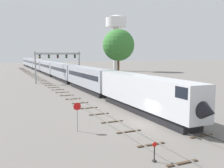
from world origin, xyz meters
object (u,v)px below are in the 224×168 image
(passenger_train, at_px, (48,67))
(trackside_tree_left, at_px, (118,45))
(signal_gantry, at_px, (58,60))
(switch_stand, at_px, (154,155))
(water_tower, at_px, (116,27))
(stop_sign, at_px, (77,113))

(passenger_train, height_order, trackside_tree_left, trackside_tree_left)
(signal_gantry, height_order, trackside_tree_left, trackside_tree_left)
(passenger_train, bearing_deg, signal_gantry, -94.86)
(signal_gantry, bearing_deg, trackside_tree_left, -25.95)
(switch_stand, relative_size, trackside_tree_left, 0.11)
(signal_gantry, height_order, water_tower, water_tower)
(signal_gantry, height_order, switch_stand, signal_gantry)
(signal_gantry, relative_size, switch_stand, 8.29)
(signal_gantry, xyz_separation_m, switch_stand, (-4.85, -52.66, -5.49))
(water_tower, xyz_separation_m, trackside_tree_left, (-19.09, -42.26, -8.98))
(water_tower, xyz_separation_m, stop_sign, (-41.07, -78.78, -16.86))
(switch_stand, bearing_deg, passenger_train, 84.87)
(passenger_train, relative_size, water_tower, 6.32)
(passenger_train, xyz_separation_m, switch_stand, (-7.10, -79.13, -2.09))
(signal_gantry, bearing_deg, stop_sign, -100.11)
(switch_stand, relative_size, stop_sign, 0.51)
(passenger_train, xyz_separation_m, water_tower, (31.07, 8.86, 16.12))
(water_tower, relative_size, trackside_tree_left, 1.74)
(stop_sign, xyz_separation_m, trackside_tree_left, (21.98, 36.52, 7.88))
(passenger_train, relative_size, trackside_tree_left, 11.01)
(stop_sign, height_order, trackside_tree_left, trackside_tree_left)
(passenger_train, relative_size, signal_gantry, 12.63)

